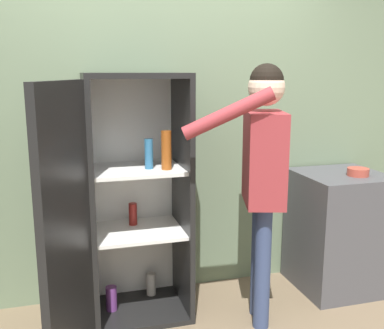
{
  "coord_description": "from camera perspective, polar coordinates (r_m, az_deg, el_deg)",
  "views": [
    {
      "loc": [
        -0.68,
        -2.29,
        1.69
      ],
      "look_at": [
        0.16,
        0.65,
        1.06
      ],
      "focal_mm": 42.0,
      "sensor_mm": 36.0,
      "label": 1
    }
  ],
  "objects": [
    {
      "name": "counter",
      "position": [
        3.75,
        18.08,
        -8.01
      ],
      "size": [
        0.64,
        0.63,
        0.93
      ],
      "color": "#4C4C51",
      "rests_on": "ground_plane"
    },
    {
      "name": "refrigerator",
      "position": [
        2.99,
        -8.88,
        -5.02
      ],
      "size": [
        0.94,
        1.18,
        1.68
      ],
      "color": "black",
      "rests_on": "ground_plane"
    },
    {
      "name": "wall_back",
      "position": [
        3.37,
        -4.08,
        4.59
      ],
      "size": [
        7.0,
        0.06,
        2.55
      ],
      "color": "gray",
      "rests_on": "ground_plane"
    },
    {
      "name": "person",
      "position": [
        2.93,
        8.94,
        0.36
      ],
      "size": [
        0.76,
        0.54,
        1.74
      ],
      "color": "#384770",
      "rests_on": "ground_plane"
    },
    {
      "name": "bowl",
      "position": [
        3.58,
        20.34,
        -0.89
      ],
      "size": [
        0.16,
        0.16,
        0.06
      ],
      "color": "#B24738",
      "rests_on": "counter"
    }
  ]
}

